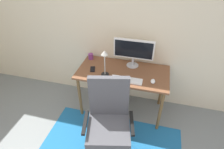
{
  "coord_description": "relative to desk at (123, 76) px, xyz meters",
  "views": [
    {
      "loc": [
        0.74,
        -0.4,
        2.29
      ],
      "look_at": [
        0.23,
        1.55,
        0.86
      ],
      "focal_mm": 29.88,
      "sensor_mm": 36.0,
      "label": 1
    }
  ],
  "objects": [
    {
      "name": "wall_back",
      "position": [
        -0.33,
        0.4,
        0.63
      ],
      "size": [
        6.0,
        0.1,
        2.6
      ],
      "primitive_type": "cube",
      "color": "beige",
      "rests_on": "ground"
    },
    {
      "name": "area_rug",
      "position": [
        0.01,
        -0.74,
        -0.67
      ],
      "size": [
        1.88,
        1.06,
        0.01
      ],
      "primitive_type": "cube",
      "color": "#1E659C",
      "rests_on": "ground"
    },
    {
      "name": "desk",
      "position": [
        0.0,
        0.0,
        0.0
      ],
      "size": [
        1.32,
        0.67,
        0.76
      ],
      "color": "brown",
      "rests_on": "ground"
    },
    {
      "name": "monitor",
      "position": [
        0.11,
        0.19,
        0.34
      ],
      "size": [
        0.59,
        0.18,
        0.43
      ],
      "color": "#B2B2B7",
      "rests_on": "desk"
    },
    {
      "name": "keyboard",
      "position": [
        0.09,
        -0.2,
        0.09
      ],
      "size": [
        0.43,
        0.13,
        0.02
      ],
      "primitive_type": "cube",
      "color": "white",
      "rests_on": "desk"
    },
    {
      "name": "computer_mouse",
      "position": [
        0.44,
        -0.15,
        0.1
      ],
      "size": [
        0.06,
        0.1,
        0.03
      ],
      "primitive_type": "ellipsoid",
      "color": "white",
      "rests_on": "desk"
    },
    {
      "name": "coffee_cup",
      "position": [
        -0.57,
        0.22,
        0.13
      ],
      "size": [
        0.08,
        0.08,
        0.09
      ],
      "primitive_type": "cylinder",
      "color": "#793172",
      "rests_on": "desk"
    },
    {
      "name": "cell_phone",
      "position": [
        -0.45,
        -0.06,
        0.09
      ],
      "size": [
        0.1,
        0.15,
        0.01
      ],
      "primitive_type": "cube",
      "rotation": [
        0.0,
        0.0,
        0.29
      ],
      "color": "black",
      "rests_on": "desk"
    },
    {
      "name": "desk_lamp",
      "position": [
        -0.23,
        -0.15,
        0.34
      ],
      "size": [
        0.11,
        0.11,
        0.39
      ],
      "color": "black",
      "rests_on": "desk"
    },
    {
      "name": "office_chair",
      "position": [
        -0.0,
        -0.78,
        -0.22
      ],
      "size": [
        0.64,
        0.6,
        1.1
      ],
      "rotation": [
        0.0,
        0.0,
        0.23
      ],
      "color": "slate",
      "rests_on": "ground"
    }
  ]
}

